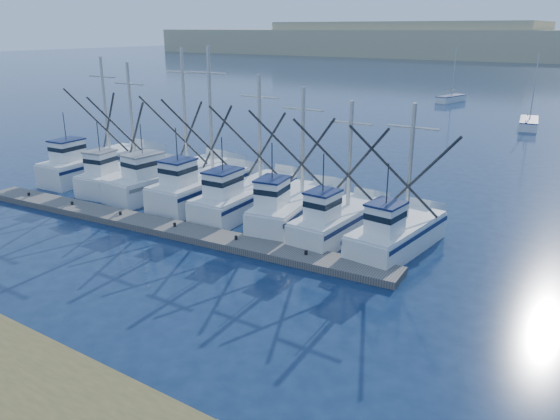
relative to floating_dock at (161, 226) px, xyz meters
name	(u,v)px	position (x,y,z in m)	size (l,w,h in m)	color
ground	(169,318)	(7.32, -6.81, -0.18)	(500.00, 500.00, 0.00)	#0D1E3A
floating_dock	(161,226)	(0.00, 0.00, 0.00)	(27.40, 1.83, 0.37)	slate
trawler_fleet	(205,190)	(-1.02, 4.91, 0.78)	(27.46, 9.77, 9.64)	white
sailboat_near	(529,124)	(10.72, 46.22, 0.31)	(2.80, 6.56, 8.10)	white
sailboat_far	(451,99)	(-3.44, 63.90, 0.31)	(3.02, 6.18, 8.10)	white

